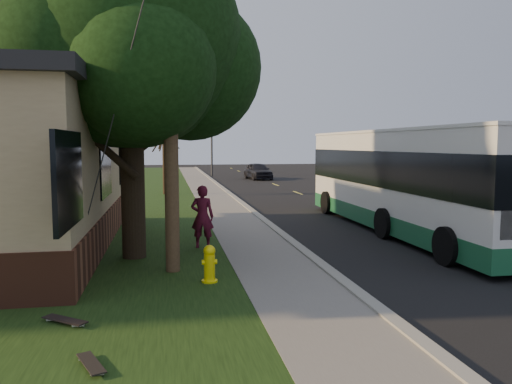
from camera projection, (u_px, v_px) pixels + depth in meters
ground at (335, 279)px, 10.31m from camera, size 120.00×120.00×0.00m
road at (347, 211)px, 20.81m from camera, size 8.00×80.00×0.01m
curb at (253, 212)px, 20.11m from camera, size 0.25×80.00×0.12m
sidewalk at (228, 213)px, 19.93m from camera, size 2.00×80.00×0.08m
grass_verge at (139, 215)px, 19.32m from camera, size 5.00×80.00×0.07m
fire_hydrant at (209, 264)px, 9.82m from camera, size 0.32×0.32×0.74m
utility_pole at (169, 54)px, 10.27m from camera, size 2.86×3.21×9.07m
leafy_tree at (131, 42)px, 11.69m from camera, size 6.30×6.00×7.80m
bare_tree_near at (165, 156)px, 27.13m from camera, size 1.38×1.21×4.31m
bare_tree_far at (172, 154)px, 38.99m from camera, size 1.38×1.21×4.03m
traffic_signal at (212, 140)px, 43.42m from camera, size 0.18×0.22×5.50m
transit_bus at (409, 178)px, 15.75m from camera, size 2.75×11.94×3.23m
skateboarder at (202, 217)px, 13.04m from camera, size 0.67×0.51×1.65m
skateboard_main at (91, 364)px, 6.06m from camera, size 0.45×0.72×0.07m
skateboard_spare at (65, 320)px, 7.54m from camera, size 0.74×0.63×0.07m
distant_car at (258, 171)px, 39.82m from camera, size 1.99×4.10×1.35m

